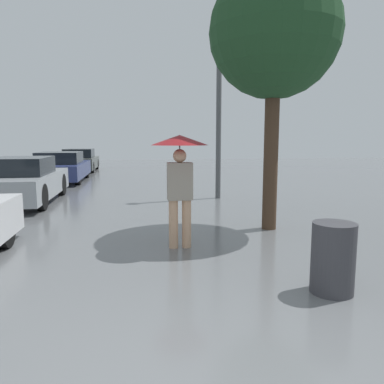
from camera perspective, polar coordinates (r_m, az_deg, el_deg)
pedestrian at (r=5.90m, az=-1.88°, el=4.38°), size 0.90×0.90×1.81m
parked_car_second at (r=11.25m, az=-24.22°, el=1.50°), size 1.65×4.21×1.26m
parked_car_third at (r=16.38m, az=-19.32°, el=3.55°), size 1.88×4.37×1.22m
parked_car_farthest at (r=21.44m, az=-16.73°, el=4.58°), size 1.73×4.02×1.22m
tree at (r=7.57m, az=12.45°, el=22.45°), size 2.41×2.41×4.89m
street_lamp at (r=11.12m, az=4.12°, el=14.82°), size 0.36×0.36×4.94m
trash_bin at (r=4.59m, az=20.68°, el=-9.39°), size 0.49×0.49×0.81m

